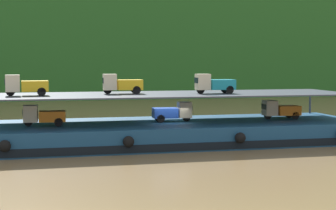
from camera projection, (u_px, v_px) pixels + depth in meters
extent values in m
plane|color=brown|center=(170.00, 143.00, 37.63)|extent=(400.00, 400.00, 0.00)
cube|color=#286023|center=(92.00, 2.00, 93.71)|extent=(145.50, 32.13, 32.51)
cube|color=navy|center=(170.00, 133.00, 37.57)|extent=(27.20, 8.16, 1.50)
cube|color=black|center=(185.00, 147.00, 33.63)|extent=(26.65, 0.06, 0.50)
sphere|color=black|center=(5.00, 146.00, 30.91)|extent=(0.70, 0.70, 0.70)
sphere|color=black|center=(129.00, 142.00, 32.57)|extent=(0.70, 0.70, 0.70)
sphere|color=black|center=(240.00, 138.00, 34.23)|extent=(0.70, 0.70, 0.70)
cylinder|color=#383D47|center=(310.00, 101.00, 43.83)|extent=(0.16, 0.16, 2.00)
cube|color=#383D47|center=(170.00, 94.00, 37.35)|extent=(25.60, 7.36, 0.10)
cube|color=orange|center=(52.00, 116.00, 35.24)|extent=(1.76, 1.28, 0.70)
cube|color=#C6B793|center=(31.00, 114.00, 34.98)|extent=(0.95, 1.04, 1.10)
cube|color=#19232D|center=(23.00, 112.00, 34.88)|extent=(0.08, 0.85, 0.38)
cylinder|color=black|center=(28.00, 122.00, 34.99)|extent=(0.57, 0.17, 0.56)
cylinder|color=black|center=(59.00, 121.00, 35.86)|extent=(0.57, 0.17, 0.56)
cylinder|color=black|center=(59.00, 122.00, 34.82)|extent=(0.57, 0.17, 0.56)
cube|color=#1E47B7|center=(165.00, 113.00, 37.59)|extent=(1.75, 1.27, 0.70)
cube|color=#C6B793|center=(184.00, 110.00, 37.84)|extent=(0.94, 1.04, 1.10)
cube|color=#19232D|center=(191.00, 108.00, 37.92)|extent=(0.07, 0.85, 0.38)
cylinder|color=black|center=(186.00, 117.00, 37.91)|extent=(0.57, 0.16, 0.56)
cylinder|color=black|center=(161.00, 119.00, 37.02)|extent=(0.57, 0.16, 0.56)
cylinder|color=black|center=(158.00, 117.00, 38.06)|extent=(0.57, 0.16, 0.56)
cube|color=orange|center=(287.00, 110.00, 39.56)|extent=(1.71, 1.22, 0.70)
cube|color=#C6B793|center=(270.00, 108.00, 39.24)|extent=(0.91, 1.01, 1.10)
cube|color=#19232D|center=(264.00, 107.00, 39.13)|extent=(0.05, 0.85, 0.38)
cylinder|color=black|center=(268.00, 115.00, 39.26)|extent=(0.56, 0.15, 0.56)
cylinder|color=black|center=(289.00, 114.00, 40.19)|extent=(0.56, 0.15, 0.56)
cylinder|color=black|center=(296.00, 116.00, 39.16)|extent=(0.56, 0.15, 0.56)
cube|color=gold|center=(35.00, 86.00, 34.97)|extent=(1.75, 1.27, 0.70)
cube|color=beige|center=(13.00, 83.00, 34.58)|extent=(0.94, 1.03, 1.10)
cube|color=#19232D|center=(5.00, 82.00, 34.45)|extent=(0.07, 0.85, 0.38)
cylinder|color=black|center=(10.00, 92.00, 34.59)|extent=(0.57, 0.16, 0.56)
cylinder|color=black|center=(41.00, 91.00, 35.61)|extent=(0.57, 0.16, 0.56)
cylinder|color=black|center=(42.00, 92.00, 34.60)|extent=(0.57, 0.16, 0.56)
cube|color=gold|center=(130.00, 85.00, 37.07)|extent=(1.74, 1.26, 0.70)
cube|color=beige|center=(110.00, 82.00, 36.78)|extent=(0.94, 1.03, 1.10)
cube|color=#19232D|center=(103.00, 80.00, 36.68)|extent=(0.07, 0.85, 0.38)
cylinder|color=black|center=(108.00, 90.00, 36.80)|extent=(0.56, 0.16, 0.56)
cylinder|color=black|center=(135.00, 89.00, 37.69)|extent=(0.56, 0.16, 0.56)
cylinder|color=black|center=(137.00, 90.00, 36.66)|extent=(0.56, 0.16, 0.56)
cube|color=teal|center=(222.00, 85.00, 37.46)|extent=(1.71, 1.21, 0.70)
cube|color=beige|center=(203.00, 82.00, 37.13)|extent=(0.91, 1.01, 1.10)
cube|color=#19232D|center=(196.00, 80.00, 37.02)|extent=(0.05, 0.85, 0.38)
cylinder|color=black|center=(201.00, 90.00, 37.14)|extent=(0.56, 0.14, 0.56)
cylinder|color=black|center=(225.00, 89.00, 38.09)|extent=(0.56, 0.14, 0.56)
cylinder|color=black|center=(230.00, 90.00, 37.06)|extent=(0.56, 0.14, 0.56)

